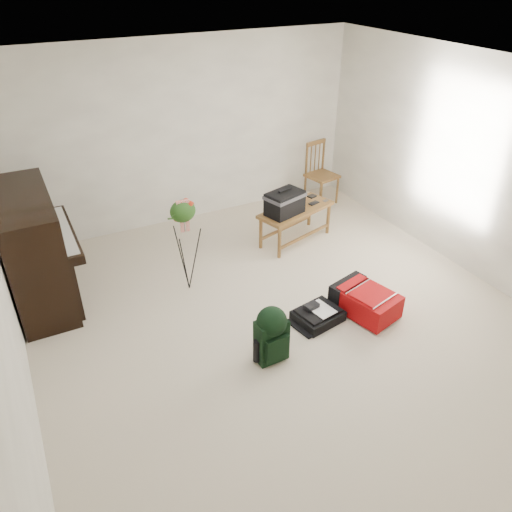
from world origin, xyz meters
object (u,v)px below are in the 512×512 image
piano (36,251)px  red_suitcase (363,299)px  bench (286,204)px  flower_stand (186,246)px  black_duffel (318,315)px  dining_chair (321,174)px  green_backpack (272,332)px

piano → red_suitcase: (3.03, -1.85, -0.45)m
bench → flower_stand: size_ratio=0.99×
black_duffel → flower_stand: bearing=119.9°
piano → dining_chair: size_ratio=1.59×
bench → dining_chair: (1.13, 0.89, -0.12)m
green_backpack → flower_stand: size_ratio=0.51×
piano → bench: 3.03m
piano → black_duffel: (2.50, -1.78, -0.53)m
red_suitcase → bench: bearing=75.4°
black_duffel → flower_stand: flower_stand is taller
dining_chair → black_duffel: size_ratio=1.76×
green_backpack → bench: bearing=54.7°
piano → flower_stand: size_ratio=1.29×
piano → red_suitcase: bearing=-31.4°
red_suitcase → flower_stand: flower_stand is taller
piano → flower_stand: 1.61m
dining_chair → red_suitcase: 2.82m
piano → bench: size_ratio=1.31×
black_duffel → green_backpack: (-0.72, -0.29, 0.25)m
black_duffel → flower_stand: size_ratio=0.46×
flower_stand → bench: bearing=22.9°
green_backpack → flower_stand: 1.52m
piano → black_duffel: bearing=-35.4°
bench → green_backpack: 2.27m
dining_chair → green_backpack: (-2.38, -2.77, -0.13)m
piano → bench: piano is taller
black_duffel → green_backpack: green_backpack is taller
dining_chair → black_duffel: 3.01m
bench → flower_stand: bearing=178.9°
green_backpack → flower_stand: (-0.28, 1.48, 0.24)m
black_duffel → red_suitcase: bearing=-18.1°
black_duffel → green_backpack: bearing=-168.5°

